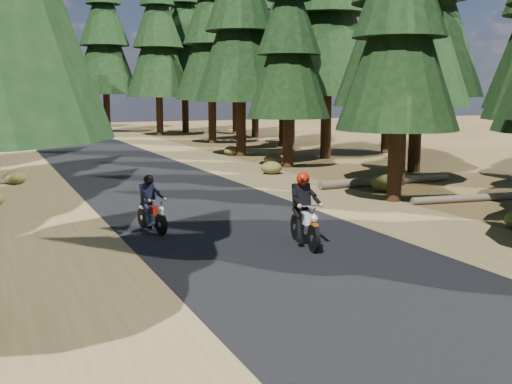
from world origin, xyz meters
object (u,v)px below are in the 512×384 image
at_px(rider_lead, 305,222).
at_px(log_near, 386,181).
at_px(rider_follow, 152,213).
at_px(log_far, 470,198).

bearing_deg(rider_lead, log_near, -126.07).
bearing_deg(rider_follow, log_near, -167.69).
distance_m(log_near, rider_follow, 10.97).
bearing_deg(rider_follow, log_far, 169.97).
bearing_deg(log_far, rider_follow, -172.19).
height_order(log_near, rider_lead, rider_lead).
bearing_deg(log_far, rider_lead, -151.13).
distance_m(log_far, rider_follow, 10.34).
bearing_deg(rider_lead, rider_follow, -37.00).
bearing_deg(log_near, rider_follow, -158.79).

